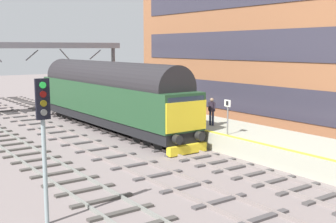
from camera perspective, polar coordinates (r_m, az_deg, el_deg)
ground_plane at (r=25.19m, az=-1.18°, el=-4.46°), size 140.00×140.00×0.00m
track_main at (r=25.18m, az=-1.18°, el=-4.34°), size 2.50×60.00×0.15m
track_adjacent_west at (r=23.44m, az=-8.25°, el=-5.38°), size 2.50×60.00×0.15m
track_adjacent_far_west at (r=22.12m, az=-16.29°, el=-6.48°), size 2.50×60.00×0.15m
station_platform at (r=27.24m, az=5.07°, el=-2.43°), size 4.00×44.00×1.01m
station_building at (r=30.28m, az=19.33°, el=7.86°), size 5.00×35.08×11.12m
diesel_locomotive at (r=29.96m, az=-7.83°, el=2.34°), size 2.74×17.75×4.68m
signal_post_near at (r=14.02m, az=-16.02°, el=-2.45°), size 0.44×0.22×4.68m
platform_number_sign at (r=23.18m, az=7.83°, el=0.00°), size 0.10×0.44×1.86m
waiting_passenger at (r=25.89m, az=5.76°, el=0.34°), size 0.40×0.50×1.64m
overhead_footbridge at (r=39.57m, az=-17.47°, el=7.93°), size 16.25×2.00×6.04m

